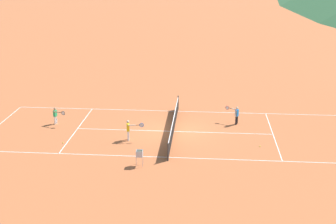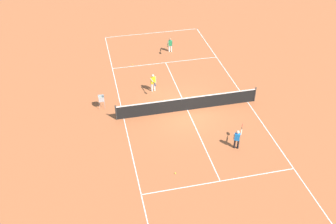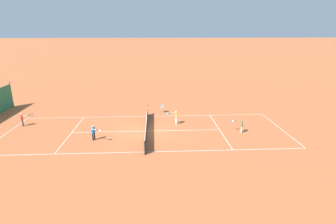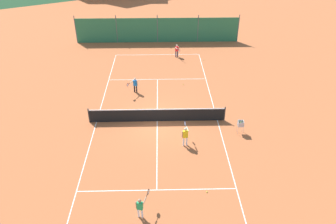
{
  "view_description": "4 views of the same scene",
  "coord_description": "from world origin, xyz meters",
  "px_view_note": "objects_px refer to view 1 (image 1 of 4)",
  "views": [
    {
      "loc": [
        28.39,
        1.98,
        11.07
      ],
      "look_at": [
        -0.63,
        -0.43,
        1.11
      ],
      "focal_mm": 50.0,
      "sensor_mm": 36.0,
      "label": 1
    },
    {
      "loc": [
        5.77,
        19.6,
        14.67
      ],
      "look_at": [
        1.6,
        1.37,
        1.07
      ],
      "focal_mm": 42.0,
      "sensor_mm": 36.0,
      "label": 2
    },
    {
      "loc": [
        -21.27,
        -0.75,
        8.36
      ],
      "look_at": [
        1.76,
        -1.95,
        1.16
      ],
      "focal_mm": 28.0,
      "sensor_mm": 36.0,
      "label": 3
    },
    {
      "loc": [
        0.27,
        -18.52,
        12.25
      ],
      "look_at": [
        0.73,
        -0.15,
        0.81
      ],
      "focal_mm": 35.0,
      "sensor_mm": 36.0,
      "label": 4
    }
  ],
  "objects_px": {
    "player_near_baseline": "(56,114)",
    "tennis_ball_alley_right": "(63,143)",
    "player_far_service": "(236,114)",
    "tennis_ball_mid_court": "(260,146)",
    "tennis_net": "(174,124)",
    "player_far_baseline": "(129,129)",
    "ball_hopper": "(140,154)"
  },
  "relations": [
    {
      "from": "player_far_service",
      "to": "tennis_ball_alley_right",
      "type": "xyz_separation_m",
      "value": [
        4.27,
        -10.74,
        -0.69
      ]
    },
    {
      "from": "ball_hopper",
      "to": "player_far_service",
      "type": "bearing_deg",
      "value": 141.43
    },
    {
      "from": "player_far_baseline",
      "to": "ball_hopper",
      "type": "xyz_separation_m",
      "value": [
        3.6,
        1.18,
        -0.09
      ]
    },
    {
      "from": "player_far_baseline",
      "to": "tennis_net",
      "type": "bearing_deg",
      "value": 122.52
    },
    {
      "from": "tennis_net",
      "to": "player_near_baseline",
      "type": "bearing_deg",
      "value": -95.17
    },
    {
      "from": "tennis_ball_alley_right",
      "to": "tennis_net",
      "type": "bearing_deg",
      "value": 110.99
    },
    {
      "from": "tennis_net",
      "to": "player_near_baseline",
      "type": "relative_size",
      "value": 7.87
    },
    {
      "from": "player_far_baseline",
      "to": "tennis_ball_mid_court",
      "type": "bearing_deg",
      "value": 87.03
    },
    {
      "from": "tennis_net",
      "to": "tennis_ball_alley_right",
      "type": "distance_m",
      "value": 7.11
    },
    {
      "from": "tennis_ball_alley_right",
      "to": "player_far_baseline",
      "type": "bearing_deg",
      "value": 102.0
    },
    {
      "from": "player_near_baseline",
      "to": "player_far_baseline",
      "type": "distance_m",
      "value": 5.92
    },
    {
      "from": "player_far_baseline",
      "to": "tennis_ball_mid_court",
      "type": "height_order",
      "value": "player_far_baseline"
    },
    {
      "from": "tennis_net",
      "to": "ball_hopper",
      "type": "distance_m",
      "value": 5.51
    },
    {
      "from": "player_far_service",
      "to": "tennis_ball_mid_court",
      "type": "height_order",
      "value": "player_far_service"
    },
    {
      "from": "tennis_net",
      "to": "player_far_baseline",
      "type": "distance_m",
      "value": 3.17
    },
    {
      "from": "player_far_service",
      "to": "player_near_baseline",
      "type": "bearing_deg",
      "value": -85.32
    },
    {
      "from": "player_far_baseline",
      "to": "tennis_ball_alley_right",
      "type": "height_order",
      "value": "player_far_baseline"
    },
    {
      "from": "tennis_net",
      "to": "player_far_baseline",
      "type": "relative_size",
      "value": 7.08
    },
    {
      "from": "player_far_service",
      "to": "player_near_baseline",
      "type": "xyz_separation_m",
      "value": [
        1.0,
        -12.18,
        -0.04
      ]
    },
    {
      "from": "player_far_service",
      "to": "player_near_baseline",
      "type": "distance_m",
      "value": 12.22
    },
    {
      "from": "tennis_ball_alley_right",
      "to": "tennis_ball_mid_court",
      "type": "relative_size",
      "value": 1.0
    },
    {
      "from": "player_far_baseline",
      "to": "ball_hopper",
      "type": "relative_size",
      "value": 1.46
    },
    {
      "from": "player_far_service",
      "to": "player_near_baseline",
      "type": "relative_size",
      "value": 1.07
    },
    {
      "from": "tennis_ball_mid_court",
      "to": "ball_hopper",
      "type": "bearing_deg",
      "value": -65.05
    },
    {
      "from": "player_far_service",
      "to": "player_far_baseline",
      "type": "relative_size",
      "value": 0.96
    },
    {
      "from": "tennis_net",
      "to": "ball_hopper",
      "type": "bearing_deg",
      "value": -15.68
    },
    {
      "from": "tennis_net",
      "to": "tennis_ball_alley_right",
      "type": "xyz_separation_m",
      "value": [
        2.54,
        -6.63,
        -0.47
      ]
    },
    {
      "from": "player_far_baseline",
      "to": "tennis_ball_alley_right",
      "type": "xyz_separation_m",
      "value": [
        0.84,
        -3.96,
        -0.72
      ]
    },
    {
      "from": "tennis_net",
      "to": "player_far_service",
      "type": "relative_size",
      "value": 7.36
    },
    {
      "from": "player_near_baseline",
      "to": "tennis_ball_alley_right",
      "type": "bearing_deg",
      "value": 23.67
    },
    {
      "from": "player_near_baseline",
      "to": "tennis_net",
      "type": "bearing_deg",
      "value": 84.83
    },
    {
      "from": "tennis_ball_mid_court",
      "to": "player_far_service",
      "type": "bearing_deg",
      "value": -162.09
    }
  ]
}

